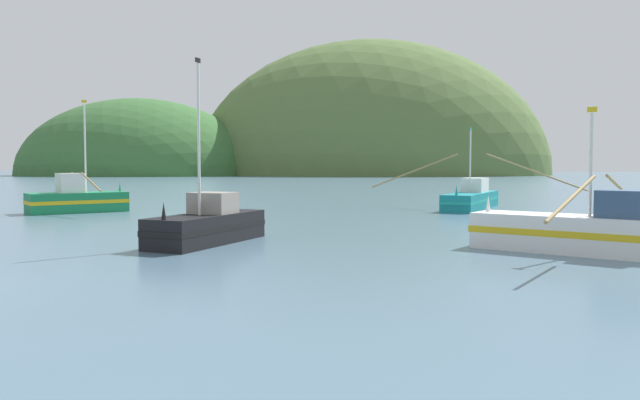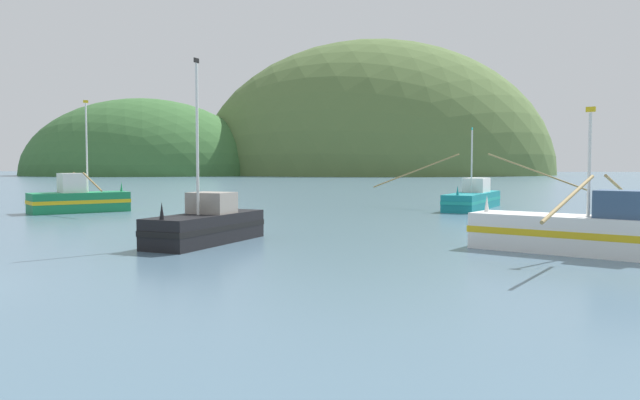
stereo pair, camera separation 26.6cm
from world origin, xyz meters
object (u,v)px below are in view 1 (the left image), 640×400
object	(u,v)px
fishing_boat_teal	(472,198)
fishing_boat_white	(601,233)
fishing_boat_green	(77,200)
fishing_boat_black	(208,225)

from	to	relation	value
fishing_boat_teal	fishing_boat_white	xyz separation A→B (m)	(1.24, -24.70, 0.03)
fishing_boat_teal	fishing_boat_green	bearing A→B (deg)	-55.87
fishing_boat_black	fishing_boat_teal	bearing A→B (deg)	164.75
fishing_boat_green	fishing_boat_white	distance (m)	35.24
fishing_boat_green	fishing_boat_black	size ratio (longest dim) A/B	1.06
fishing_boat_black	fishing_boat_white	size ratio (longest dim) A/B	0.68
fishing_boat_green	fishing_boat_white	size ratio (longest dim) A/B	0.72
fishing_boat_black	fishing_boat_teal	distance (m)	27.03
fishing_boat_black	fishing_boat_white	bearing A→B (deg)	100.47
fishing_boat_white	fishing_boat_black	bearing A→B (deg)	23.95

